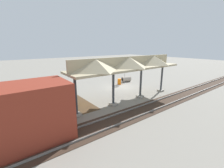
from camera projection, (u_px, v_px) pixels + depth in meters
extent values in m
plane|color=gray|center=(121.00, 87.00, 22.35)|extent=(120.00, 120.00, 0.00)
cube|color=#4C3823|center=(35.00, 111.00, 14.19)|extent=(10.48, 7.00, 0.01)
cube|color=#9E998E|center=(161.00, 90.00, 20.33)|extent=(0.70, 0.70, 0.20)
cylinder|color=#383D42|center=(162.00, 78.00, 19.91)|extent=(0.24, 0.24, 3.60)
cube|color=#9E998E|center=(140.00, 96.00, 17.96)|extent=(0.70, 0.70, 0.20)
cylinder|color=#383D42|center=(141.00, 82.00, 17.54)|extent=(0.24, 0.24, 3.60)
cube|color=#9E998E|center=(113.00, 104.00, 15.59)|extent=(0.70, 0.70, 0.20)
cylinder|color=#383D42|center=(113.00, 88.00, 15.17)|extent=(0.24, 0.24, 3.60)
cube|color=#9E998E|center=(77.00, 114.00, 13.22)|extent=(0.70, 0.70, 0.20)
cylinder|color=#383D42|center=(76.00, 96.00, 12.80)|extent=(0.24, 0.24, 3.60)
cube|color=tan|center=(128.00, 68.00, 15.88)|extent=(13.39, 3.20, 0.20)
cube|color=tan|center=(129.00, 62.00, 15.71)|extent=(13.39, 0.20, 1.10)
pyramid|color=tan|center=(153.00, 60.00, 18.08)|extent=(3.66, 3.20, 1.10)
pyramid|color=tan|center=(129.00, 62.00, 15.71)|extent=(3.66, 3.20, 1.10)
pyramid|color=tan|center=(95.00, 65.00, 13.35)|extent=(3.66, 3.20, 1.10)
cube|color=slate|center=(160.00, 99.00, 17.00)|extent=(60.00, 0.08, 0.15)
cube|color=slate|center=(172.00, 103.00, 15.89)|extent=(60.00, 0.08, 0.15)
cube|color=#38281E|center=(166.00, 102.00, 16.46)|extent=(60.00, 2.58, 0.03)
cylinder|color=gray|center=(125.00, 76.00, 24.12)|extent=(0.06, 0.06, 2.33)
cylinder|color=red|center=(125.00, 70.00, 23.88)|extent=(0.73, 0.26, 0.76)
cube|color=orange|center=(59.00, 98.00, 14.93)|extent=(3.45, 2.42, 0.90)
cube|color=#1E262D|center=(56.00, 87.00, 14.59)|extent=(1.65, 1.58, 1.40)
cube|color=orange|center=(69.00, 90.00, 15.00)|extent=(1.48, 1.45, 0.50)
cylinder|color=black|center=(50.00, 99.00, 15.43)|extent=(1.41, 0.81, 1.40)
cylinder|color=black|center=(48.00, 104.00, 14.09)|extent=(1.41, 0.81, 1.40)
cylinder|color=black|center=(71.00, 99.00, 15.93)|extent=(0.95, 0.62, 0.90)
cylinder|color=black|center=(71.00, 104.00, 14.72)|extent=(0.95, 0.62, 0.90)
cylinder|color=orange|center=(35.00, 88.00, 14.14)|extent=(1.05, 0.57, 1.41)
cylinder|color=orange|center=(25.00, 90.00, 13.94)|extent=(0.96, 0.52, 1.53)
cube|color=#47474C|center=(21.00, 98.00, 14.02)|extent=(0.86, 0.97, 0.40)
cone|color=#4C3823|center=(6.00, 116.00, 13.22)|extent=(3.91, 3.91, 1.91)
cylinder|color=#9E9384|center=(126.00, 79.00, 25.51)|extent=(1.64, 1.12, 0.88)
cylinder|color=black|center=(122.00, 80.00, 25.17)|extent=(0.12, 0.57, 0.57)
cube|color=maroon|center=(29.00, 113.00, 9.40)|extent=(4.84, 3.31, 3.77)
cylinder|color=orange|center=(119.00, 82.00, 23.69)|extent=(0.56, 0.56, 0.90)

